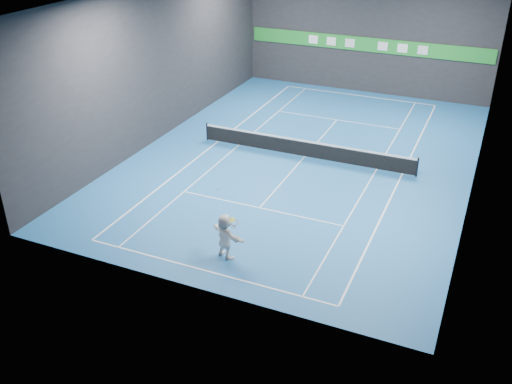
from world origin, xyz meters
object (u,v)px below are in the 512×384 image
at_px(tennis_ball, 218,189).
at_px(tennis_racket, 234,223).
at_px(player, 225,236).
at_px(tennis_net, 305,148).

height_order(tennis_ball, tennis_racket, tennis_ball).
relative_size(tennis_ball, tennis_racket, 0.12).
relative_size(player, tennis_ball, 31.94).
bearing_deg(tennis_racket, player, -173.06).
bearing_deg(tennis_ball, player, -27.62).
distance_m(player, tennis_ball, 2.03).
xyz_separation_m(tennis_net, tennis_racket, (0.73, -10.63, 1.12)).
bearing_deg(tennis_racket, tennis_ball, 169.70).
xyz_separation_m(player, tennis_ball, (-0.35, 0.18, 1.99)).
relative_size(player, tennis_net, 0.16).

